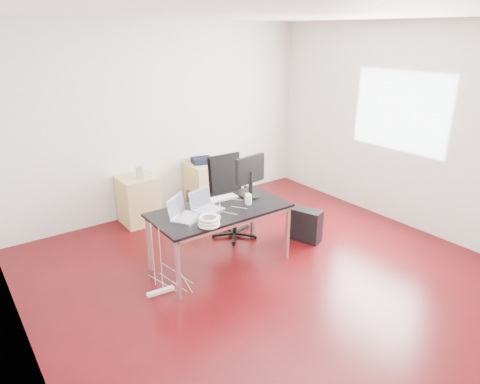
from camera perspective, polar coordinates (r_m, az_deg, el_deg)
room_shell at (r=4.54m, az=4.45°, el=4.66°), size 5.00×5.00×5.00m
desk at (r=4.95m, az=-2.69°, el=-2.82°), size 1.60×0.80×0.73m
office_chair at (r=5.77m, az=-1.21°, el=-0.10°), size 0.50×0.52×1.08m
filing_cabinet_left at (r=6.39m, az=-13.39°, el=-1.02°), size 0.50×0.50×0.70m
filing_cabinet_right at (r=6.86m, az=-4.71°, el=1.00°), size 0.50×0.50×0.70m
pc_tower at (r=5.81m, az=8.58°, el=-4.33°), size 0.34×0.49×0.44m
wastebasket at (r=6.86m, az=-6.16°, el=-0.93°), size 0.28×0.28×0.28m
power_strip at (r=4.81m, az=-10.54°, el=-12.90°), size 0.30×0.08×0.04m
laptop_left at (r=4.72m, az=-7.67°, el=-2.78°), size 0.41×0.39×0.23m
laptop_right at (r=4.89m, az=-4.66°, el=-1.82°), size 0.39×0.33×0.23m
monitor at (r=5.22m, az=1.35°, el=2.41°), size 0.45×0.26×0.51m
keyboard at (r=5.20m, az=-2.70°, el=-0.90°), size 0.45×0.17×0.02m
cup_white at (r=5.04m, az=1.11°, el=-1.00°), size 0.09×0.09×0.12m
cup_brown at (r=5.14m, az=0.91°, el=-0.66°), size 0.09×0.09×0.10m
cable_coil at (r=4.50m, az=-4.16°, el=-3.92°), size 0.24×0.24×0.11m
power_adapter at (r=4.69m, az=-3.09°, el=-3.35°), size 0.09×0.09×0.03m
speaker at (r=6.19m, az=-13.25°, el=2.60°), size 0.11×0.10×0.18m
navy_garment at (r=6.76m, az=-5.12°, el=4.23°), size 0.35×0.30×0.09m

